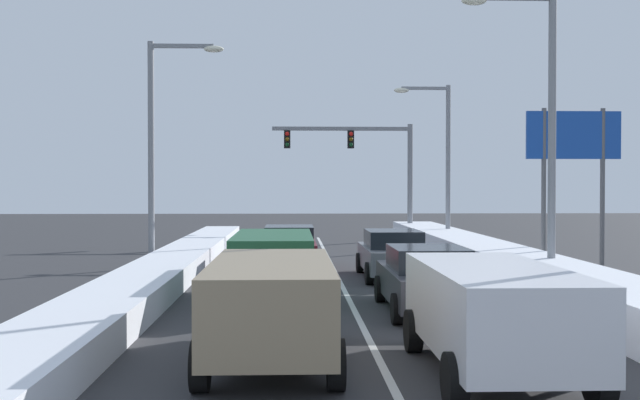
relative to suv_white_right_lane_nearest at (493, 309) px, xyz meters
The scene contains 15 objects.
ground_plane 7.87m from the suv_white_right_lane_nearest, 101.98° to the left, with size 120.00×120.00×0.00m, color #333335.
lane_stripe_between_right_lane_and_center_lane 11.40m from the suv_white_right_lane_nearest, 98.20° to the left, with size 0.14×39.74×0.01m, color silver.
snow_bank_right_shoulder 11.84m from the suv_white_right_lane_nearest, 71.87° to the left, with size 2.14×39.74×0.89m, color white.
snow_bank_left_shoulder 13.22m from the suv_white_right_lane_nearest, 121.61° to the left, with size 1.83×39.74×0.65m, color white.
suv_white_right_lane_nearest is the anchor object (origin of this frame).
sedan_charcoal_right_lane_second 5.84m from the suv_white_right_lane_nearest, 89.86° to the left, with size 2.00×4.50×1.51m.
sedan_gray_right_lane_third 12.29m from the suv_white_right_lane_nearest, 89.60° to the left, with size 2.00×4.50×1.51m.
suv_tan_center_lane_nearest 3.53m from the suv_white_right_lane_nearest, 164.92° to the left, with size 2.16×4.90×1.67m.
suv_green_center_lane_second 8.66m from the suv_white_right_lane_nearest, 114.18° to the left, with size 2.16×4.90×1.67m.
sedan_maroon_center_lane_third 15.28m from the suv_white_right_lane_nearest, 101.96° to the left, with size 2.00×4.50×1.51m.
traffic_light_gantry 29.52m from the suv_white_right_lane_nearest, 88.15° to the left, with size 7.54×0.47×6.20m.
street_lamp_right_mid 10.89m from the suv_white_right_lane_nearest, 68.15° to the left, with size 2.66×0.36×8.24m.
street_lamp_right_far 24.46m from the suv_white_right_lane_nearest, 80.87° to the left, with size 2.66×0.36×7.58m.
street_lamp_left_mid 17.71m from the suv_white_right_lane_nearest, 116.21° to the left, with size 2.66×0.36×7.95m.
roadside_sign_right 15.49m from the suv_white_right_lane_nearest, 65.21° to the left, with size 3.20×0.16×5.50m.
Camera 1 is at (-1.45, -4.68, 2.90)m, focal length 42.90 mm.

